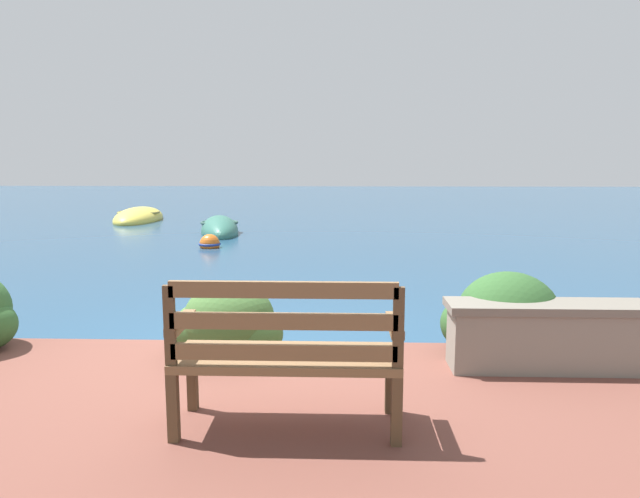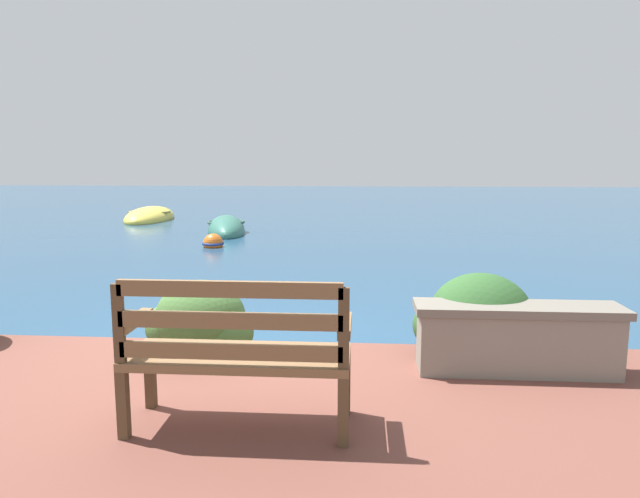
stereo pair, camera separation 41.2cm
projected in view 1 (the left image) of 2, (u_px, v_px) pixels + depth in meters
ground_plane at (249, 365)px, 5.07m from camera, size 80.00×80.00×0.00m
park_bench at (286, 351)px, 3.28m from camera, size 1.32×0.48×0.93m
stone_wall at (547, 336)px, 4.31m from camera, size 1.52×0.39×0.52m
hedge_clump_left at (228, 324)px, 4.60m from camera, size 0.92×0.66×0.62m
hedge_clump_centre at (506, 319)px, 4.62m from camera, size 1.02×0.73×0.69m
rowboat_nearest at (220, 230)px, 14.66m from camera, size 1.58×2.96×0.77m
rowboat_mid at (139, 219)px, 17.84m from camera, size 1.53×3.35×0.74m
mooring_buoy at (210, 244)px, 12.11m from camera, size 0.47×0.47×0.43m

